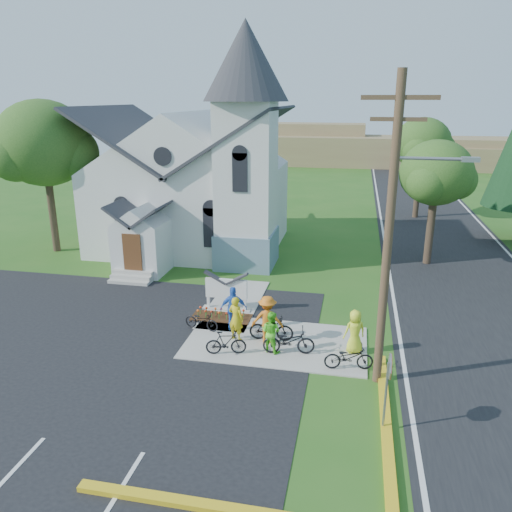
% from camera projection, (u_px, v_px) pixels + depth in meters
% --- Properties ---
extents(ground, '(120.00, 120.00, 0.00)m').
position_uv_depth(ground, '(236.00, 345.00, 19.39)').
color(ground, '#285B1A').
rests_on(ground, ground).
extents(parking_lot, '(20.00, 16.00, 0.02)m').
position_uv_depth(parking_lot, '(43.00, 352.00, 18.84)').
color(parking_lot, black).
rests_on(parking_lot, ground).
extents(road, '(8.00, 90.00, 0.02)m').
position_uv_depth(road, '(445.00, 250.00, 31.50)').
color(road, black).
rests_on(road, ground).
extents(sidewalk, '(7.00, 4.00, 0.05)m').
position_uv_depth(sidewalk, '(276.00, 342.00, 19.56)').
color(sidewalk, '#A6A096').
rests_on(sidewalk, ground).
extents(church, '(12.35, 12.00, 13.00)m').
position_uv_depth(church, '(196.00, 165.00, 30.49)').
color(church, silver).
rests_on(church, ground).
extents(church_sign, '(2.20, 0.40, 1.70)m').
position_uv_depth(church_sign, '(226.00, 289.00, 22.29)').
color(church_sign, '#A6A096').
rests_on(church_sign, ground).
extents(flower_bed, '(2.60, 1.10, 0.07)m').
position_uv_depth(flower_bed, '(221.00, 318.00, 21.75)').
color(flower_bed, '#361A0E').
rests_on(flower_bed, ground).
extents(utility_pole, '(3.45, 0.28, 10.00)m').
position_uv_depth(utility_pole, '(391.00, 227.00, 15.33)').
color(utility_pole, '#4C3726').
rests_on(utility_pole, ground).
extents(stop_sign, '(0.11, 0.76, 2.48)m').
position_uv_depth(stop_sign, '(389.00, 376.00, 13.90)').
color(stop_sign, gray).
rests_on(stop_sign, ground).
extents(tree_lot_corner, '(5.60, 5.60, 9.15)m').
position_uv_depth(tree_lot_corner, '(44.00, 144.00, 29.37)').
color(tree_lot_corner, '#34251C').
rests_on(tree_lot_corner, ground).
extents(tree_road_near, '(4.00, 4.00, 7.05)m').
position_uv_depth(tree_road_near, '(436.00, 174.00, 27.40)').
color(tree_road_near, '#34251C').
rests_on(tree_road_near, ground).
extents(tree_road_mid, '(4.40, 4.40, 7.80)m').
position_uv_depth(tree_road_mid, '(422.00, 144.00, 38.34)').
color(tree_road_mid, '#34251C').
rests_on(tree_road_mid, ground).
extents(distant_hills, '(61.00, 10.00, 5.60)m').
position_uv_depth(distant_hills, '(352.00, 149.00, 70.69)').
color(distant_hills, olive).
rests_on(distant_hills, ground).
extents(cyclist_0, '(0.77, 0.64, 1.80)m').
position_uv_depth(cyclist_0, '(236.00, 318.00, 19.51)').
color(cyclist_0, gold).
rests_on(cyclist_0, sidewalk).
extents(bike_0, '(1.59, 0.85, 0.80)m').
position_uv_depth(bike_0, '(202.00, 320.00, 20.51)').
color(bike_0, black).
rests_on(bike_0, sidewalk).
extents(cyclist_1, '(0.95, 0.85, 1.61)m').
position_uv_depth(cyclist_1, '(271.00, 332.00, 18.61)').
color(cyclist_1, '#58D628').
rests_on(cyclist_1, sidewalk).
extents(bike_1, '(1.58, 0.78, 0.91)m').
position_uv_depth(bike_1, '(226.00, 343.00, 18.51)').
color(bike_1, black).
rests_on(bike_1, sidewalk).
extents(cyclist_2, '(1.17, 0.70, 1.87)m').
position_uv_depth(cyclist_2, '(234.00, 309.00, 20.33)').
color(cyclist_2, blue).
rests_on(cyclist_2, sidewalk).
extents(bike_2, '(2.01, 0.98, 1.01)m').
position_uv_depth(bike_2, '(289.00, 341.00, 18.54)').
color(bike_2, black).
rests_on(bike_2, sidewalk).
extents(cyclist_3, '(1.30, 0.84, 1.91)m').
position_uv_depth(cyclist_3, '(267.00, 319.00, 19.30)').
color(cyclist_3, orange).
rests_on(cyclist_3, sidewalk).
extents(bike_3, '(1.77, 0.57, 1.05)m').
position_uv_depth(bike_3, '(271.00, 328.00, 19.54)').
color(bike_3, black).
rests_on(bike_3, sidewalk).
extents(cyclist_4, '(0.97, 0.82, 1.69)m').
position_uv_depth(cyclist_4, '(355.00, 331.00, 18.54)').
color(cyclist_4, '#D3E42A').
rests_on(cyclist_4, sidewalk).
extents(bike_4, '(1.80, 0.88, 0.91)m').
position_uv_depth(bike_4, '(349.00, 357.00, 17.49)').
color(bike_4, black).
rests_on(bike_4, sidewalk).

